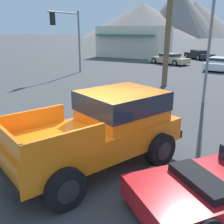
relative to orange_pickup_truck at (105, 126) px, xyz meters
The scene contains 9 objects.
ground_plane 1.22m from the orange_pickup_truck, 139.69° to the right, with size 320.00×320.00×0.00m, color #424244.
orange_pickup_truck is the anchor object (origin of this frame).
parked_car_white 20.77m from the orange_pickup_truck, 88.61° to the left, with size 2.31×4.42×1.18m.
parked_car_dark 29.82m from the orange_pickup_truck, 95.71° to the left, with size 4.24×4.33×1.13m.
parked_car_tan 23.35m from the orange_pickup_truck, 102.06° to the left, with size 4.74×3.07×1.16m.
traffic_light_main 16.05m from the orange_pickup_truck, 130.55° to the left, with size 0.38×3.85×5.16m.
street_lamp_post 8.77m from the orange_pickup_truck, 80.65° to the left, with size 0.90×0.24×7.34m.
storefront_building 31.12m from the orange_pickup_truck, 111.99° to the left, with size 8.98×6.85×4.06m.
distant_mountain_range 125.64m from the orange_pickup_truck, 98.45° to the left, with size 131.87×74.27×21.18m.
Camera 1 is at (3.67, -5.57, 3.68)m, focal length 42.00 mm.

